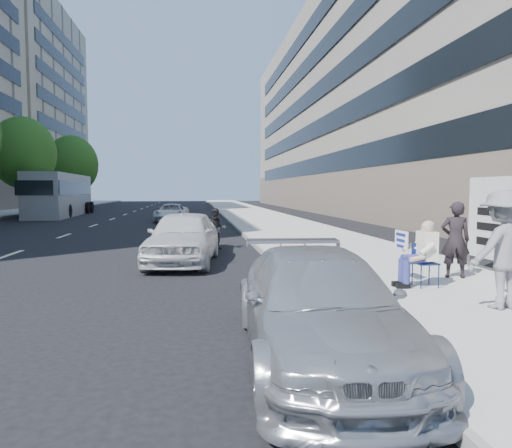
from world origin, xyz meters
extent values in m
plane|color=black|center=(0.00, 0.00, 0.00)|extent=(160.00, 160.00, 0.00)
cube|color=#A6A49C|center=(4.00, 20.00, 0.07)|extent=(5.00, 120.00, 0.15)
cube|color=gray|center=(17.00, 32.00, 10.00)|extent=(14.00, 70.00, 20.00)
cylinder|color=#382616|center=(-13.70, 30.00, 1.49)|extent=(0.30, 0.30, 2.97)
ellipsoid|color=#194512|center=(-13.70, 30.00, 4.89)|extent=(4.80, 4.80, 5.52)
cylinder|color=#382616|center=(-13.70, 44.00, 1.31)|extent=(0.30, 0.30, 2.62)
ellipsoid|color=#194512|center=(-13.70, 44.00, 4.79)|extent=(5.40, 5.40, 6.21)
cylinder|color=navy|center=(3.63, 0.89, 0.38)|extent=(0.02, 0.02, 0.45)
cylinder|color=navy|center=(3.99, 0.89, 0.38)|extent=(0.02, 0.02, 0.45)
cylinder|color=navy|center=(3.63, 1.25, 0.38)|extent=(0.02, 0.02, 0.45)
cylinder|color=navy|center=(3.99, 1.25, 0.38)|extent=(0.02, 0.02, 0.45)
cube|color=navy|center=(3.81, 1.07, 0.61)|extent=(0.40, 0.40, 0.03)
cube|color=navy|center=(3.81, 1.26, 0.80)|extent=(0.40, 0.02, 0.40)
cylinder|color=navy|center=(3.59, 0.97, 0.70)|extent=(0.44, 0.17, 0.17)
cylinder|color=navy|center=(3.37, 0.97, 0.47)|extent=(0.14, 0.14, 0.46)
cube|color=black|center=(3.31, 0.97, 0.20)|extent=(0.26, 0.11, 0.10)
cylinder|color=navy|center=(3.59, 1.17, 0.70)|extent=(0.44, 0.17, 0.17)
cylinder|color=navy|center=(3.37, 1.17, 0.47)|extent=(0.14, 0.14, 0.46)
cube|color=black|center=(3.31, 1.17, 0.20)|extent=(0.26, 0.11, 0.10)
cube|color=#EDE7CD|center=(3.83, 1.07, 0.96)|extent=(0.26, 0.42, 0.56)
sphere|color=tan|center=(3.83, 1.07, 1.33)|extent=(0.23, 0.23, 0.23)
ellipsoid|color=gray|center=(3.85, 1.07, 1.36)|extent=(0.22, 0.24, 0.19)
ellipsoid|color=gray|center=(3.75, 1.07, 1.26)|extent=(0.10, 0.14, 0.13)
cylinder|color=#EDE7CD|center=(3.71, 0.83, 0.93)|extent=(0.30, 0.10, 0.25)
cylinder|color=tan|center=(3.51, 0.83, 0.75)|extent=(0.29, 0.09, 0.14)
cylinder|color=#EDE7CD|center=(3.76, 1.33, 0.98)|extent=(0.26, 0.20, 0.32)
cylinder|color=tan|center=(3.63, 1.47, 0.88)|extent=(0.30, 0.21, 0.18)
cube|color=white|center=(3.56, 1.62, 1.01)|extent=(0.03, 0.55, 0.40)
imported|color=slate|center=(4.21, -0.62, 1.10)|extent=(1.34, 0.92, 1.90)
imported|color=black|center=(4.91, 1.88, 0.98)|extent=(0.70, 0.59, 1.65)
cylinder|color=#4C4C4C|center=(6.09, 3.19, 1.25)|extent=(0.06, 0.06, 2.20)
cube|color=silver|center=(6.07, 1.69, 1.40)|extent=(0.04, 3.00, 1.90)
cube|color=black|center=(6.04, 2.19, 1.55)|extent=(0.01, 1.30, 0.18)
cube|color=black|center=(6.04, 2.19, 1.20)|extent=(0.01, 1.30, 0.18)
cube|color=black|center=(6.04, 2.19, 0.85)|extent=(0.01, 1.30, 0.18)
imported|color=#A0A2A7|center=(0.80, -2.00, 0.65)|extent=(2.09, 4.56, 1.29)
imported|color=silver|center=(-1.00, 5.57, 0.74)|extent=(2.31, 4.54, 1.48)
imported|color=white|center=(-2.19, 22.86, 0.58)|extent=(2.31, 4.32, 1.15)
cylinder|color=black|center=(0.05, 7.85, 0.32)|extent=(0.16, 0.65, 0.64)
cylinder|color=black|center=(0.05, 9.25, 0.32)|extent=(0.16, 0.65, 0.64)
cube|color=black|center=(0.05, 8.55, 0.55)|extent=(0.32, 1.21, 0.35)
imported|color=black|center=(0.05, 8.45, 0.71)|extent=(0.72, 0.58, 1.42)
cube|color=gray|center=(-11.26, 30.74, 1.65)|extent=(2.99, 12.09, 3.30)
cube|color=black|center=(-12.53, 30.74, 2.20)|extent=(0.53, 11.49, 1.00)
cube|color=black|center=(-9.99, 30.74, 2.20)|extent=(0.53, 11.49, 1.00)
cube|color=black|center=(-11.26, 24.72, 2.20)|extent=(2.40, 0.16, 1.00)
cylinder|color=black|center=(-12.51, 26.24, 0.50)|extent=(0.29, 1.01, 1.00)
cylinder|color=black|center=(-10.01, 26.24, 0.50)|extent=(0.29, 1.01, 1.00)
cylinder|color=black|center=(-12.51, 28.24, 0.50)|extent=(0.29, 1.01, 1.00)
cylinder|color=black|center=(-10.01, 28.24, 0.50)|extent=(0.29, 1.01, 1.00)
cylinder|color=black|center=(-12.51, 34.24, 0.50)|extent=(0.29, 1.01, 1.00)
cylinder|color=black|center=(-10.01, 34.24, 0.50)|extent=(0.29, 1.01, 1.00)
cylinder|color=black|center=(-12.51, 35.74, 0.50)|extent=(0.29, 1.01, 1.00)
cylinder|color=black|center=(-10.01, 35.74, 0.50)|extent=(0.29, 1.01, 1.00)
camera|label=1|loc=(-0.66, -7.27, 2.04)|focal=32.00mm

